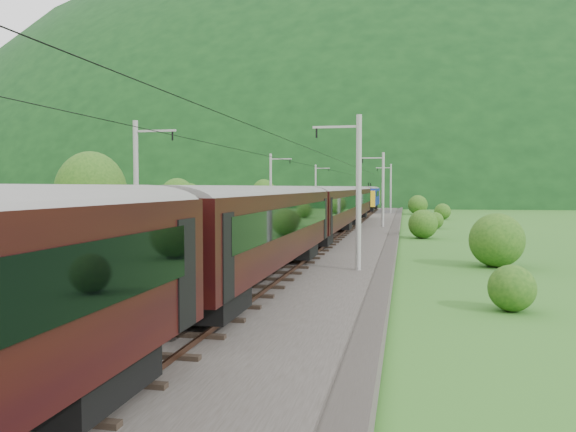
# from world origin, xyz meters

# --- Properties ---
(ground) EXTENTS (600.00, 600.00, 0.00)m
(ground) POSITION_xyz_m (0.00, 0.00, 0.00)
(ground) COLOR #285A1C
(ground) RESTS_ON ground
(railbed) EXTENTS (14.00, 220.00, 0.30)m
(railbed) POSITION_xyz_m (0.00, 10.00, 0.15)
(railbed) COLOR #38332D
(railbed) RESTS_ON ground
(track_left) EXTENTS (2.40, 220.00, 0.27)m
(track_left) POSITION_xyz_m (-2.40, 10.00, 0.37)
(track_left) COLOR #523123
(track_left) RESTS_ON railbed
(track_right) EXTENTS (2.40, 220.00, 0.27)m
(track_right) POSITION_xyz_m (2.40, 10.00, 0.37)
(track_right) COLOR #523123
(track_right) RESTS_ON railbed
(catenary_left) EXTENTS (2.54, 192.28, 8.00)m
(catenary_left) POSITION_xyz_m (-6.12, 32.00, 4.50)
(catenary_left) COLOR gray
(catenary_left) RESTS_ON railbed
(catenary_right) EXTENTS (2.54, 192.28, 8.00)m
(catenary_right) POSITION_xyz_m (6.12, 32.00, 4.50)
(catenary_right) COLOR gray
(catenary_right) RESTS_ON railbed
(overhead_wires) EXTENTS (4.83, 198.00, 0.03)m
(overhead_wires) POSITION_xyz_m (0.00, 10.00, 7.10)
(overhead_wires) COLOR black
(overhead_wires) RESTS_ON ground
(mountain_main) EXTENTS (504.00, 360.00, 244.00)m
(mountain_main) POSITION_xyz_m (0.00, 260.00, 0.00)
(mountain_main) COLOR black
(mountain_main) RESTS_ON ground
(mountain_ridge) EXTENTS (336.00, 280.00, 132.00)m
(mountain_ridge) POSITION_xyz_m (-120.00, 300.00, 0.00)
(mountain_ridge) COLOR black
(mountain_ridge) RESTS_ON ground
(train) EXTENTS (2.88, 138.19, 5.00)m
(train) POSITION_xyz_m (2.40, 6.04, 3.43)
(train) COLOR black
(train) RESTS_ON ground
(hazard_post_near) EXTENTS (0.14, 0.14, 1.30)m
(hazard_post_near) POSITION_xyz_m (-0.64, 21.03, 0.95)
(hazard_post_near) COLOR red
(hazard_post_near) RESTS_ON railbed
(hazard_post_far) EXTENTS (0.14, 0.14, 1.35)m
(hazard_post_far) POSITION_xyz_m (0.70, 38.24, 0.98)
(hazard_post_far) COLOR red
(hazard_post_far) RESTS_ON railbed
(signal) EXTENTS (0.25, 0.25, 2.30)m
(signal) POSITION_xyz_m (-3.84, 26.50, 1.65)
(signal) COLOR black
(signal) RESTS_ON railbed
(vegetation_left) EXTENTS (13.07, 145.17, 7.08)m
(vegetation_left) POSITION_xyz_m (-13.41, 17.89, 2.66)
(vegetation_left) COLOR #1B4512
(vegetation_left) RESTS_ON ground
(vegetation_right) EXTENTS (6.44, 106.34, 2.90)m
(vegetation_right) POSITION_xyz_m (11.97, 22.34, 1.23)
(vegetation_right) COLOR #1B4512
(vegetation_right) RESTS_ON ground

